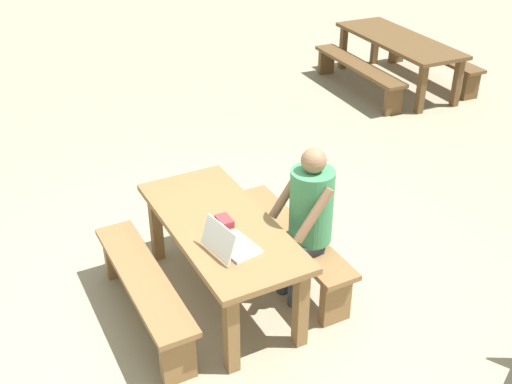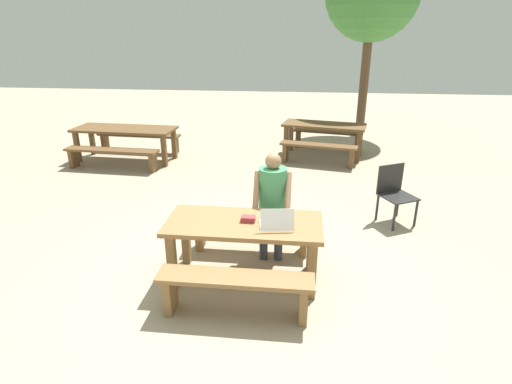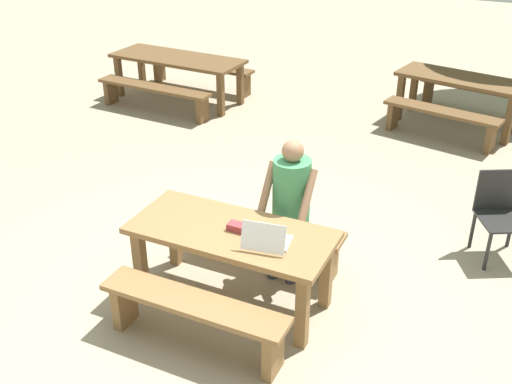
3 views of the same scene
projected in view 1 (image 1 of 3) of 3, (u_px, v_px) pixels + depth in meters
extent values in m
plane|color=tan|center=(223.00, 296.00, 5.10)|extent=(30.00, 30.00, 0.00)
cube|color=olive|center=(220.00, 225.00, 4.75)|extent=(1.68, 0.75, 0.05)
cube|color=olive|center=(156.00, 226.00, 5.39)|extent=(0.09, 0.09, 0.67)
cube|color=olive|center=(231.00, 333.00, 4.26)|extent=(0.09, 0.09, 0.67)
cube|color=olive|center=(214.00, 210.00, 5.61)|extent=(0.09, 0.09, 0.67)
cube|color=olive|center=(301.00, 308.00, 4.48)|extent=(0.09, 0.09, 0.67)
cube|color=olive|center=(143.00, 277.00, 4.63)|extent=(1.52, 0.30, 0.05)
cube|color=olive|center=(120.00, 255.00, 5.25)|extent=(0.08, 0.24, 0.40)
cube|color=olive|center=(178.00, 358.00, 4.24)|extent=(0.08, 0.24, 0.40)
cube|color=olive|center=(292.00, 232.00, 5.14)|extent=(1.52, 0.30, 0.05)
cube|color=olive|center=(255.00, 217.00, 5.76)|extent=(0.08, 0.24, 0.40)
cube|color=olive|center=(335.00, 300.00, 4.75)|extent=(0.08, 0.24, 0.40)
cube|color=white|center=(236.00, 246.00, 4.46)|extent=(0.38, 0.28, 0.02)
cube|color=white|center=(218.00, 239.00, 4.32)|extent=(0.36, 0.13, 0.22)
cube|color=#0F1933|center=(219.00, 239.00, 4.32)|extent=(0.33, 0.11, 0.20)
cube|color=#993338|center=(224.00, 221.00, 4.70)|extent=(0.15, 0.10, 0.06)
cylinder|color=#333847|center=(283.00, 270.00, 5.04)|extent=(0.10, 0.10, 0.45)
cylinder|color=#333847|center=(294.00, 282.00, 4.90)|extent=(0.10, 0.10, 0.45)
cube|color=#333847|center=(300.00, 245.00, 4.87)|extent=(0.28, 0.28, 0.12)
cylinder|color=#3F8C59|center=(311.00, 206.00, 4.74)|extent=(0.33, 0.33, 0.59)
cylinder|color=#936B4C|center=(288.00, 192.00, 4.81)|extent=(0.07, 0.32, 0.41)
cylinder|color=#936B4C|center=(314.00, 215.00, 4.53)|extent=(0.07, 0.32, 0.41)
sphere|color=#936B4C|center=(314.00, 161.00, 4.54)|extent=(0.19, 0.19, 0.19)
cube|color=brown|center=(399.00, 40.00, 8.84)|extent=(2.17, 0.90, 0.05)
cube|color=brown|center=(343.00, 48.00, 9.67)|extent=(0.09, 0.09, 0.65)
cube|color=brown|center=(421.00, 89.00, 8.16)|extent=(0.09, 0.09, 0.65)
cube|color=brown|center=(375.00, 43.00, 9.88)|extent=(0.09, 0.09, 0.65)
cube|color=brown|center=(457.00, 83.00, 8.37)|extent=(0.09, 0.09, 0.65)
cube|color=brown|center=(358.00, 65.00, 8.75)|extent=(1.93, 0.40, 0.05)
cube|color=brown|center=(326.00, 62.00, 9.53)|extent=(0.09, 0.24, 0.38)
cube|color=brown|center=(393.00, 101.00, 8.18)|extent=(0.09, 0.24, 0.38)
cube|color=brown|center=(433.00, 53.00, 9.21)|extent=(1.93, 0.40, 0.05)
cube|color=brown|center=(397.00, 51.00, 9.99)|extent=(0.09, 0.24, 0.38)
cube|color=brown|center=(471.00, 86.00, 8.65)|extent=(0.09, 0.24, 0.38)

